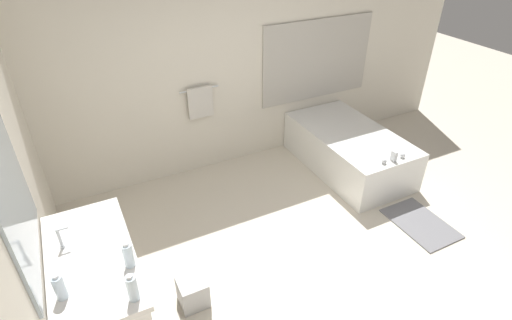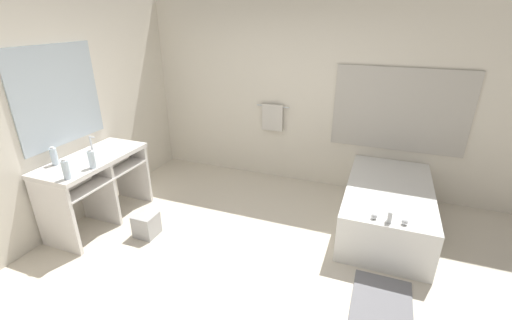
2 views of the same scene
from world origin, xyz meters
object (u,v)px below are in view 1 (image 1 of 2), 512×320
bathtub (348,148)px  waste_bin (193,292)px  water_bottle_2 (59,287)px  water_bottle_3 (132,288)px  water_bottle_1 (128,255)px

bathtub → waste_bin: bathtub is taller
bathtub → water_bottle_2: water_bottle_2 is taller
water_bottle_3 → water_bottle_1: bearing=83.0°
bathtub → water_bottle_1: 3.42m
water_bottle_2 → water_bottle_3: bearing=-27.8°
bathtub → water_bottle_3: water_bottle_3 is taller
bathtub → water_bottle_2: 3.86m
water_bottle_3 → water_bottle_2: bearing=152.2°
waste_bin → water_bottle_2: bearing=-165.0°
water_bottle_2 → bathtub: bearing=21.9°
bathtub → water_bottle_1: bearing=-156.4°
water_bottle_3 → waste_bin: size_ratio=0.79×
bathtub → water_bottle_3: (-3.11, -1.64, 0.67)m
bathtub → waste_bin: bearing=-155.8°
water_bottle_1 → water_bottle_3: size_ratio=0.99×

